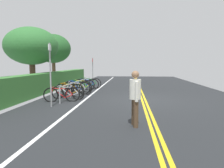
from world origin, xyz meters
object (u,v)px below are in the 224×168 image
object	(u,v)px
bicycle_7	(87,84)
sign_post_far	(93,69)
bicycle_6	(82,85)
pedestrian	(135,95)
bicycle_2	(70,90)
sign_post_near	(50,69)
bicycle_0	(62,94)
bicycle_3	(76,88)
bike_rack	(78,84)
bicycle_8	(90,83)
tree_far_right	(53,49)
bicycle_4	(77,87)
tree_mid	(32,46)
bicycle_5	(80,86)
bicycle_1	(68,93)

from	to	relation	value
bicycle_7	sign_post_far	bearing A→B (deg)	-3.07
bicycle_6	pedestrian	xyz separation A→B (m)	(-7.54, -3.35, 0.55)
bicycle_2	sign_post_near	distance (m)	2.72
bicycle_0	bicycle_2	distance (m)	1.34
bicycle_3	bicycle_7	world-z (taller)	bicycle_3
bicycle_7	bike_rack	bearing A→B (deg)	178.14
pedestrian	sign_post_near	size ratio (longest dim) A/B	0.61
bike_rack	bicycle_3	xyz separation A→B (m)	(-0.62, -0.05, -0.21)
bicycle_7	bicycle_8	world-z (taller)	bicycle_8
sign_post_far	tree_far_right	distance (m)	5.82
bicycle_4	bicycle_6	distance (m)	1.36
bicycle_6	sign_post_far	xyz separation A→B (m)	(2.42, -0.30, 0.99)
bike_rack	bicycle_7	xyz separation A→B (m)	(2.03, -0.07, -0.22)
bicycle_8	tree_mid	xyz separation A→B (m)	(-1.96, 3.31, 2.50)
bicycle_2	sign_post_far	bearing A→B (deg)	-3.10
sign_post_far	tree_far_right	size ratio (longest dim) A/B	0.49
bicycle_8	tree_mid	world-z (taller)	tree_mid
bicycle_2	tree_far_right	distance (m)	9.88
bicycle_6	bicycle_0	bearing A→B (deg)	-179.23
bicycle_2	bicycle_7	distance (m)	3.41
bicycle_2	tree_mid	world-z (taller)	tree_mid
bicycle_5	bicycle_6	distance (m)	0.81
bicycle_6	bicycle_7	distance (m)	0.65
bike_rack	bicycle_0	xyz separation A→B (m)	(-2.71, 0.08, -0.24)
pedestrian	sign_post_far	distance (m)	10.42
bicycle_1	bicycle_5	world-z (taller)	bicycle_5
bike_rack	bicycle_1	xyz separation A→B (m)	(-2.00, 0.02, -0.25)
bicycle_1	pedestrian	size ratio (longest dim) A/B	1.12
bicycle_7	bicycle_8	bearing A→B (deg)	-6.07
bike_rack	bicycle_4	bearing A→B (deg)	60.37
bicycle_2	bike_rack	bearing A→B (deg)	-4.96
bicycle_7	sign_post_far	xyz separation A→B (m)	(1.80, -0.10, 0.98)
bicycle_4	bicycle_7	xyz separation A→B (m)	(1.98, -0.16, -0.01)
bicycle_3	pedestrian	size ratio (longest dim) A/B	1.13
bicycle_7	tree_mid	xyz separation A→B (m)	(-1.29, 3.24, 2.50)
bicycle_1	sign_post_far	bearing A→B (deg)	-1.83
bicycle_1	bicycle_8	bearing A→B (deg)	-1.96
bicycle_3	bicycle_4	distance (m)	0.69
bicycle_7	sign_post_far	size ratio (longest dim) A/B	0.77
bicycle_6	sign_post_far	bearing A→B (deg)	-7.09
bicycle_5	bicycle_7	world-z (taller)	bicycle_5
bike_rack	bicycle_6	world-z (taller)	bike_rack
bicycle_1	tree_mid	distance (m)	4.88
bicycle_6	bicycle_7	world-z (taller)	bicycle_7
bike_rack	bicycle_3	distance (m)	0.65
bicycle_0	bicycle_5	distance (m)	3.31
bike_rack	bicycle_6	bearing A→B (deg)	5.59
bicycle_0	bicycle_2	xyz separation A→B (m)	(1.34, 0.04, 0.02)
bicycle_6	bicycle_4	bearing A→B (deg)	-178.06
bicycle_0	bicycle_3	distance (m)	2.09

